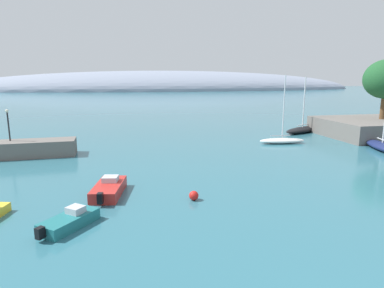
{
  "coord_description": "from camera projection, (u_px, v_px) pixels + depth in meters",
  "views": [
    {
      "loc": [
        -7.82,
        -6.58,
        8.7
      ],
      "look_at": [
        -0.41,
        27.98,
        1.58
      ],
      "focal_mm": 30.93,
      "sensor_mm": 36.0,
      "label": 1
    }
  ],
  "objects": [
    {
      "name": "harbor_lamp_post",
      "position": [
        8.0,
        121.0,
        36.17
      ],
      "size": [
        0.36,
        0.36,
        3.51
      ],
      "color": "black",
      "rests_on": "breakwater_rocks"
    },
    {
      "name": "sailboat_white_mid_mooring",
      "position": [
        282.0,
        140.0,
        44.42
      ],
      "size": [
        6.28,
        2.43,
        9.05
      ],
      "rotation": [
        0.0,
        0.0,
        6.17
      ],
      "color": "white",
      "rests_on": "water"
    },
    {
      "name": "motorboat_teal_foreground",
      "position": [
        69.0,
        221.0,
        19.51
      ],
      "size": [
        3.41,
        3.72,
        1.1
      ],
      "rotation": [
        0.0,
        0.0,
        0.89
      ],
      "color": "#1E6B70",
      "rests_on": "water"
    },
    {
      "name": "sailboat_navy_near_shore",
      "position": [
        382.0,
        146.0,
        40.33
      ],
      "size": [
        4.2,
        7.87,
        9.79
      ],
      "rotation": [
        0.0,
        0.0,
        1.28
      ],
      "color": "navy",
      "rests_on": "water"
    },
    {
      "name": "sailboat_black_outer_mooring",
      "position": [
        302.0,
        129.0,
        53.28
      ],
      "size": [
        8.53,
        6.08,
        8.79
      ],
      "rotation": [
        0.0,
        0.0,
        3.64
      ],
      "color": "black",
      "rests_on": "water"
    },
    {
      "name": "distant_ridge",
      "position": [
        167.0,
        90.0,
        243.1
      ],
      "size": [
        293.69,
        80.99,
        27.22
      ],
      "primitive_type": "ellipsoid",
      "color": "gray",
      "rests_on": "ground"
    },
    {
      "name": "motorboat_red_outer",
      "position": [
        109.0,
        189.0,
        24.97
      ],
      "size": [
        2.75,
        5.03,
        1.23
      ],
      "rotation": [
        0.0,
        0.0,
        1.37
      ],
      "color": "red",
      "rests_on": "water"
    },
    {
      "name": "mooring_buoy_red",
      "position": [
        194.0,
        196.0,
        23.84
      ],
      "size": [
        0.69,
        0.69,
        0.69
      ],
      "primitive_type": "sphere",
      "color": "red",
      "rests_on": "water"
    },
    {
      "name": "shore_outcrop",
      "position": [
        378.0,
        127.0,
        50.17
      ],
      "size": [
        16.52,
        12.53,
        2.55
      ],
      "primitive_type": "cube",
      "color": "#66605B",
      "rests_on": "ground"
    }
  ]
}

